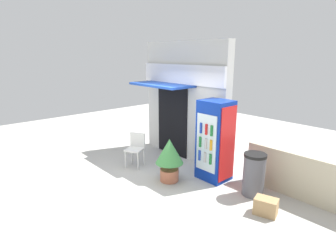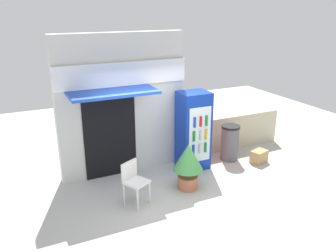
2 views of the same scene
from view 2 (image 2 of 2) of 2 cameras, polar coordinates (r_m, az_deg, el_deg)
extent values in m
plane|color=beige|center=(7.26, 1.16, -11.93)|extent=(16.00, 16.00, 0.00)
cube|color=silver|center=(7.93, -7.59, 3.40)|extent=(2.96, 0.26, 3.24)
cube|color=white|center=(7.60, -7.44, 8.51)|extent=(2.96, 0.08, 0.51)
cube|color=#1E47B2|center=(7.20, -9.07, 5.50)|extent=(1.81, 0.86, 0.06)
cube|color=black|center=(7.89, -9.53, -1.40)|extent=(1.19, 0.03, 2.03)
cube|color=#0C2D9E|center=(8.24, 4.18, -0.77)|extent=(0.70, 0.60, 1.89)
cube|color=silver|center=(7.99, 5.27, -1.46)|extent=(0.56, 0.02, 1.32)
cube|color=red|center=(8.42, 6.31, -0.41)|extent=(0.02, 0.54, 1.70)
cylinder|color=#1938A5|center=(8.02, 4.20, -3.90)|extent=(0.06, 0.06, 0.24)
cylinder|color=#B2B2B7|center=(8.10, 5.24, -3.69)|extent=(0.06, 0.06, 0.24)
cylinder|color=#196B2D|center=(8.18, 6.20, -3.50)|extent=(0.06, 0.06, 0.24)
cylinder|color=#196B2D|center=(7.90, 4.31, -1.68)|extent=(0.06, 0.06, 0.24)
cylinder|color=#B2B2B7|center=(7.98, 5.39, -1.49)|extent=(0.06, 0.06, 0.24)
cylinder|color=orange|center=(8.05, 6.28, -1.33)|extent=(0.06, 0.06, 0.24)
cylinder|color=#1938A5|center=(7.79, 4.43, 0.60)|extent=(0.06, 0.06, 0.24)
cylinder|color=red|center=(7.87, 5.44, 0.76)|extent=(0.06, 0.06, 0.24)
cylinder|color=#196B2D|center=(7.94, 6.37, 0.90)|extent=(0.06, 0.06, 0.24)
cylinder|color=silver|center=(6.80, -5.02, -12.09)|extent=(0.04, 0.04, 0.46)
cylinder|color=silver|center=(7.03, -3.04, -10.89)|extent=(0.04, 0.04, 0.46)
cylinder|color=silver|center=(7.01, -7.27, -11.13)|extent=(0.04, 0.04, 0.46)
cylinder|color=silver|center=(7.24, -5.27, -10.00)|extent=(0.04, 0.04, 0.46)
cube|color=silver|center=(6.90, -5.21, -9.21)|extent=(0.56, 0.56, 0.04)
cube|color=silver|center=(6.91, -6.43, -7.23)|extent=(0.39, 0.23, 0.38)
cylinder|color=#BC6B4C|center=(7.60, 3.29, -9.20)|extent=(0.43, 0.43, 0.29)
cylinder|color=brown|center=(7.50, 3.32, -7.71)|extent=(0.05, 0.05, 0.15)
cone|color=#47994C|center=(7.34, 3.38, -5.15)|extent=(0.65, 0.65, 0.58)
cylinder|color=#595960|center=(8.96, 10.16, -2.90)|extent=(0.44, 0.44, 0.86)
cylinder|color=black|center=(8.80, 10.33, -0.13)|extent=(0.47, 0.47, 0.06)
cube|color=beige|center=(9.80, 11.72, -0.77)|extent=(2.42, 0.20, 0.94)
cube|color=tan|center=(9.05, 14.79, -4.89)|extent=(0.47, 0.39, 0.32)
camera|label=1|loc=(7.97, 51.52, 5.93)|focal=29.78mm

